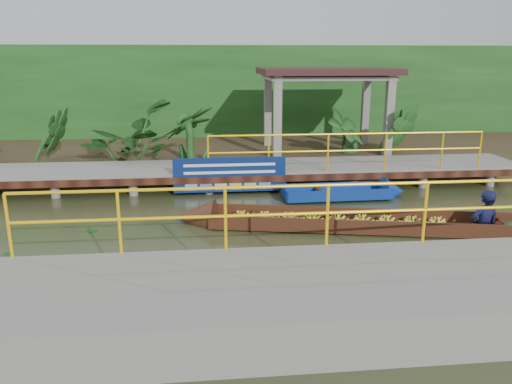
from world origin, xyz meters
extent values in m
plane|color=#31351A|center=(0.00, 0.00, 0.00)|extent=(80.00, 80.00, 0.00)
cube|color=#342B1A|center=(0.00, 7.50, 0.23)|extent=(30.00, 8.00, 0.45)
cube|color=gray|center=(0.00, 3.50, 0.50)|extent=(16.00, 2.00, 0.15)
cube|color=black|center=(0.00, 2.50, 0.42)|extent=(16.00, 0.12, 0.18)
cylinder|color=yellow|center=(2.75, 2.55, 1.57)|extent=(7.50, 0.05, 0.05)
cylinder|color=yellow|center=(2.75, 2.55, 1.12)|extent=(7.50, 0.05, 0.05)
cylinder|color=yellow|center=(2.75, 2.55, 1.07)|extent=(0.05, 0.05, 1.00)
cylinder|color=gray|center=(-6.00, 2.70, 0.22)|extent=(0.24, 0.24, 0.55)
cylinder|color=gray|center=(-6.00, 4.30, 0.22)|extent=(0.24, 0.24, 0.55)
cylinder|color=gray|center=(-4.00, 2.70, 0.22)|extent=(0.24, 0.24, 0.55)
cylinder|color=gray|center=(-4.00, 4.30, 0.22)|extent=(0.24, 0.24, 0.55)
cylinder|color=gray|center=(-2.00, 2.70, 0.22)|extent=(0.24, 0.24, 0.55)
cylinder|color=gray|center=(-2.00, 4.30, 0.22)|extent=(0.24, 0.24, 0.55)
cylinder|color=gray|center=(0.00, 2.70, 0.22)|extent=(0.24, 0.24, 0.55)
cylinder|color=gray|center=(0.00, 4.30, 0.22)|extent=(0.24, 0.24, 0.55)
cylinder|color=gray|center=(2.00, 2.70, 0.22)|extent=(0.24, 0.24, 0.55)
cylinder|color=gray|center=(2.00, 4.30, 0.22)|extent=(0.24, 0.24, 0.55)
cylinder|color=gray|center=(4.00, 2.70, 0.22)|extent=(0.24, 0.24, 0.55)
cylinder|color=gray|center=(4.00, 4.30, 0.22)|extent=(0.24, 0.24, 0.55)
cylinder|color=gray|center=(6.00, 2.70, 0.22)|extent=(0.24, 0.24, 0.55)
cylinder|color=gray|center=(6.00, 4.30, 0.22)|extent=(0.24, 0.24, 0.55)
cylinder|color=gray|center=(0.00, 2.70, 0.22)|extent=(0.24, 0.24, 0.55)
cube|color=gray|center=(1.00, -4.20, 0.30)|extent=(18.00, 2.40, 0.70)
cylinder|color=yellow|center=(1.00, -3.05, 1.65)|extent=(10.00, 0.05, 0.05)
cylinder|color=yellow|center=(1.00, -3.05, 1.20)|extent=(10.00, 0.05, 0.05)
cylinder|color=yellow|center=(1.00, -3.05, 1.15)|extent=(0.05, 0.05, 1.00)
cube|color=gray|center=(1.20, 5.10, 1.60)|extent=(0.25, 0.25, 2.80)
cube|color=gray|center=(4.80, 5.10, 1.60)|extent=(0.25, 0.25, 2.80)
cube|color=gray|center=(1.20, 7.50, 1.60)|extent=(0.25, 0.25, 2.80)
cube|color=gray|center=(4.80, 7.50, 1.60)|extent=(0.25, 0.25, 2.80)
cube|color=gray|center=(3.00, 6.30, 2.90)|extent=(4.00, 2.60, 0.12)
cube|color=#351C1A|center=(3.00, 6.30, 3.10)|extent=(4.40, 3.00, 0.20)
cube|color=#194114|center=(0.00, 10.00, 2.00)|extent=(30.00, 0.80, 4.00)
cube|color=#361C0E|center=(2.50, -0.58, 0.05)|extent=(7.10, 2.34, 0.05)
cube|color=#361C0E|center=(2.59, -0.15, 0.18)|extent=(6.93, 1.52, 0.30)
cube|color=#361C0E|center=(2.41, -1.01, 0.18)|extent=(6.93, 1.52, 0.30)
cone|color=#361C0E|center=(-1.35, 0.24, 0.12)|extent=(1.04, 1.01, 0.85)
imported|color=black|center=(4.66, -1.04, 0.94)|extent=(0.67, 0.48, 1.71)
cube|color=navy|center=(2.28, 1.80, 0.09)|extent=(2.74, 0.88, 0.09)
cube|color=navy|center=(2.27, 2.21, 0.20)|extent=(2.72, 0.12, 0.27)
cube|color=navy|center=(2.29, 1.39, 0.20)|extent=(2.72, 0.12, 0.27)
cube|color=navy|center=(0.92, 1.77, 0.20)|extent=(0.07, 0.82, 0.27)
cone|color=navy|center=(3.83, 1.84, 0.15)|extent=(0.56, 0.77, 0.76)
cube|color=black|center=(1.83, 1.79, 0.24)|extent=(0.11, 0.82, 0.05)
cube|color=navy|center=(-0.44, 2.48, 0.55)|extent=(2.97, 0.03, 0.93)
cube|color=white|center=(-0.44, 2.46, 0.82)|extent=(2.41, 0.01, 0.07)
cube|color=white|center=(-0.44, 2.46, 0.62)|extent=(2.41, 0.01, 0.07)
imported|color=#194114|center=(-6.00, 5.30, 1.31)|extent=(1.38, 1.38, 1.73)
imported|color=#194114|center=(-3.50, 5.30, 1.31)|extent=(1.38, 1.38, 1.73)
imported|color=#194114|center=(-1.50, 5.30, 1.31)|extent=(1.38, 1.38, 1.73)
imported|color=#194114|center=(3.50, 5.30, 1.31)|extent=(1.38, 1.38, 1.73)
imported|color=#194114|center=(5.00, 5.30, 1.31)|extent=(1.38, 1.38, 1.73)
camera|label=1|loc=(-1.09, -10.34, 3.57)|focal=35.00mm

